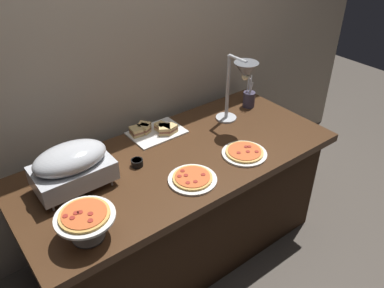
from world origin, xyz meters
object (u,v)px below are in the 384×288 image
(pizza_plate_center, at_px, (192,179))
(pizza_plate_raised_stand, at_px, (85,218))
(heat_lamp, at_px, (242,76))
(sandwich_platter, at_px, (155,130))
(pizza_plate_front, at_px, (244,153))
(chafing_dish, at_px, (72,165))
(sauce_cup_near, at_px, (137,163))
(utensil_holder, at_px, (249,99))

(pizza_plate_center, xyz_separation_m, pizza_plate_raised_stand, (-0.62, -0.03, 0.10))
(heat_lamp, xyz_separation_m, pizza_plate_center, (-0.59, -0.27, -0.34))
(heat_lamp, relative_size, pizza_plate_raised_stand, 1.71)
(pizza_plate_center, height_order, sandwich_platter, sandwich_platter)
(heat_lamp, distance_m, sandwich_platter, 0.64)
(sandwich_platter, bearing_deg, pizza_plate_front, -61.03)
(heat_lamp, distance_m, pizza_plate_front, 0.47)
(chafing_dish, relative_size, heat_lamp, 0.87)
(chafing_dish, height_order, sandwich_platter, chafing_dish)
(pizza_plate_front, height_order, pizza_plate_raised_stand, pizza_plate_raised_stand)
(pizza_plate_front, relative_size, sauce_cup_near, 3.89)
(pizza_plate_center, distance_m, sauce_cup_near, 0.34)
(pizza_plate_front, bearing_deg, utensil_holder, 43.33)
(pizza_plate_center, height_order, sauce_cup_near, sauce_cup_near)
(sauce_cup_near, bearing_deg, pizza_plate_center, -60.84)
(pizza_plate_raised_stand, relative_size, sauce_cup_near, 3.90)
(sauce_cup_near, bearing_deg, utensil_holder, 7.47)
(heat_lamp, xyz_separation_m, sandwich_platter, (-0.49, 0.26, -0.33))
(chafing_dish, distance_m, pizza_plate_center, 0.63)
(pizza_plate_front, xyz_separation_m, sandwich_platter, (-0.29, 0.52, 0.01))
(chafing_dish, relative_size, pizza_plate_front, 1.49)
(chafing_dish, height_order, heat_lamp, heat_lamp)
(chafing_dish, xyz_separation_m, sauce_cup_near, (0.35, -0.03, -0.12))
(chafing_dish, relative_size, sauce_cup_near, 5.79)
(heat_lamp, distance_m, pizza_plate_raised_stand, 1.27)
(pizza_plate_front, relative_size, pizza_plate_raised_stand, 1.00)
(sauce_cup_near, bearing_deg, pizza_plate_front, -27.53)
(pizza_plate_raised_stand, bearing_deg, pizza_plate_center, 3.23)
(pizza_plate_center, bearing_deg, pizza_plate_front, 0.94)
(chafing_dish, relative_size, pizza_plate_raised_stand, 1.48)
(sandwich_platter, bearing_deg, pizza_plate_raised_stand, -142.10)
(pizza_plate_front, bearing_deg, heat_lamp, 52.66)
(pizza_plate_front, distance_m, pizza_plate_center, 0.39)
(sauce_cup_near, bearing_deg, heat_lamp, -1.99)
(heat_lamp, height_order, pizza_plate_raised_stand, heat_lamp)
(utensil_holder, bearing_deg, pizza_plate_raised_stand, -162.35)
(heat_lamp, relative_size, pizza_plate_front, 1.72)
(chafing_dish, distance_m, heat_lamp, 1.13)
(pizza_plate_raised_stand, relative_size, sandwich_platter, 0.79)
(pizza_plate_front, bearing_deg, pizza_plate_center, -179.06)
(pizza_plate_raised_stand, bearing_deg, sandwich_platter, 37.90)
(heat_lamp, height_order, pizza_plate_center, heat_lamp)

